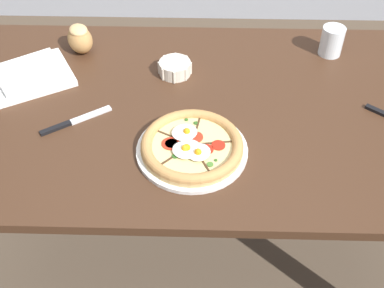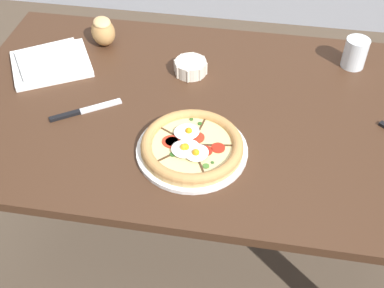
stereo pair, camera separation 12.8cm
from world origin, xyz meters
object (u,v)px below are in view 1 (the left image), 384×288
Objects in this scene: bread_piece_mid at (80,38)px; knife_main at (75,121)px; water_glass at (331,42)px; dining_table at (206,130)px; napkin_folded at (30,75)px; ramekin_bowl at (175,68)px; pizza at (192,147)px.

bread_piece_mid is 0.69× the size of knife_main.
knife_main is 1.93× the size of water_glass.
dining_table is at bearing -33.47° from bread_piece_mid.
water_glass is at bearing -8.74° from knife_main.
napkin_folded is at bearing -170.15° from water_glass.
dining_table is 0.23m from ramekin_bowl.
ramekin_bowl is 0.46m from napkin_folded.
water_glass is at bearing 9.85° from napkin_folded.
bread_piece_mid is 0.37m from knife_main.
bread_piece_mid is (-0.39, 0.47, 0.03)m from pizza.
dining_table is at bearing -22.04° from knife_main.
pizza is at bearing -52.04° from knife_main.
water_glass is (0.41, 0.29, 0.14)m from dining_table.
ramekin_bowl is (-0.06, 0.35, 0.00)m from pizza.
pizza is 3.07× the size of water_glass.
dining_table is at bearing -57.42° from ramekin_bowl.
ramekin_bowl is 0.35m from bread_piece_mid.
dining_table is 8.20× the size of knife_main.
dining_table is at bearing -12.17° from napkin_folded.
dining_table is at bearing 78.10° from pizza.
water_glass reaches higher than dining_table.
napkin_folded reaches higher than knife_main.
knife_main is at bearing 161.58° from pizza.
knife_main is (0.05, -0.36, -0.05)m from bread_piece_mid.
water_glass is at bearing 46.64° from pizza.
knife_main is at bearing -168.42° from dining_table.
water_glass is (0.84, 0.01, -0.01)m from bread_piece_mid.
dining_table is 11.85× the size of bread_piece_mid.
water_glass reaches higher than bread_piece_mid.
bread_piece_mid is 1.34× the size of water_glass.
ramekin_bowl is 0.35× the size of napkin_folded.
water_glass is (0.97, 0.17, 0.03)m from napkin_folded.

